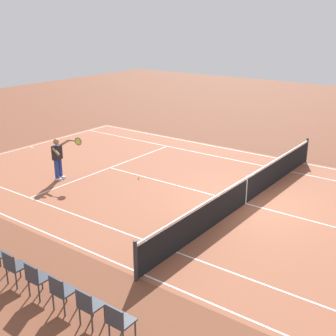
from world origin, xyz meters
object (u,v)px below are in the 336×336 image
tennis_net (246,190)px  spectator_chair_1 (89,305)px  spectator_chair_4 (14,266)px  spectator_chair_0 (119,321)px  spectator_chair_3 (36,277)px  spectator_chair_2 (61,290)px  tennis_player_near (58,157)px  tennis_ball (139,178)px

tennis_net → spectator_chair_1: 7.65m
tennis_net → spectator_chair_4: tennis_net is taller
spectator_chair_0 → spectator_chair_3: bearing=0.0°
spectator_chair_2 → spectator_chair_4: same height
tennis_player_near → spectator_chair_3: 7.90m
spectator_chair_1 → spectator_chair_0: bearing=180.0°
tennis_ball → spectator_chair_1: bearing=123.5°
spectator_chair_2 → spectator_chair_3: (0.84, 0.00, 0.00)m
spectator_chair_0 → spectator_chair_3: 2.52m
tennis_net → tennis_ball: 4.58m
tennis_player_near → tennis_net: bearing=-162.9°
tennis_player_near → spectator_chair_0: (-8.20, 5.47, -0.41)m
tennis_ball → spectator_chair_4: (-2.34, 7.34, 0.49)m
tennis_player_near → tennis_ball: 3.25m
tennis_ball → spectator_chair_2: size_ratio=0.08×
spectator_chair_2 → spectator_chair_3: bearing=0.0°
tennis_player_near → spectator_chair_2: 8.53m
tennis_player_near → spectator_chair_0: bearing=146.3°
spectator_chair_1 → spectator_chair_3: size_ratio=1.00×
tennis_net → spectator_chair_2: tennis_net is taller
spectator_chair_3 → spectator_chair_4: (0.84, 0.00, 0.00)m
spectator_chair_1 → tennis_player_near: bearing=-36.6°
spectator_chair_2 → spectator_chair_4: size_ratio=1.00×
tennis_player_near → spectator_chair_1: 9.18m
spectator_chair_4 → tennis_net: bearing=-106.1°
spectator_chair_0 → spectator_chair_4: size_ratio=1.00×
spectator_chair_1 → spectator_chair_2: bearing=0.0°
tennis_net → tennis_ball: size_ratio=177.27×
spectator_chair_1 → spectator_chair_3: same height
spectator_chair_2 → spectator_chair_4: (1.68, 0.00, 0.00)m
spectator_chair_1 → spectator_chair_3: bearing=0.0°
spectator_chair_0 → spectator_chair_1: (0.84, 0.00, 0.00)m
spectator_chair_0 → spectator_chair_3: size_ratio=1.00×
tennis_ball → spectator_chair_0: (-5.70, 7.34, 0.49)m
tennis_net → spectator_chair_3: tennis_net is taller
spectator_chair_2 → spectator_chair_4: 1.68m
spectator_chair_0 → tennis_player_near: bearing=-33.7°
tennis_player_near → spectator_chair_4: 7.32m
spectator_chair_2 → spectator_chair_3: 0.84m
spectator_chair_3 → spectator_chair_2: bearing=180.0°
tennis_net → tennis_player_near: (7.05, 2.17, 0.44)m
spectator_chair_4 → tennis_player_near: bearing=-48.5°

